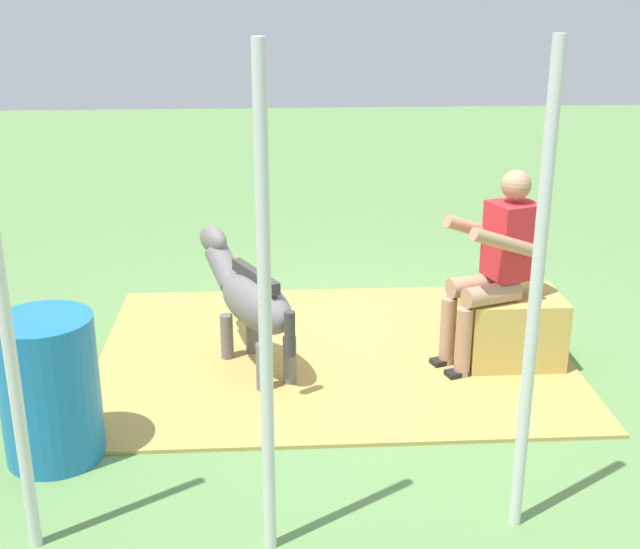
% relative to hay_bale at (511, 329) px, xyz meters
% --- Properties ---
extents(ground_plane, '(24.00, 24.00, 0.00)m').
position_rel_hay_bale_xyz_m(ground_plane, '(1.04, -0.18, -0.26)').
color(ground_plane, '#608C4C').
extents(hay_patch, '(3.34, 2.54, 0.02)m').
position_rel_hay_bale_xyz_m(hay_patch, '(1.24, -0.20, -0.24)').
color(hay_patch, tan).
rests_on(hay_patch, ground).
extents(hay_bale, '(0.66, 0.52, 0.51)m').
position_rel_hay_bale_xyz_m(hay_bale, '(0.00, 0.00, 0.00)').
color(hay_bale, tan).
rests_on(hay_bale, ground).
extents(person_seated, '(0.72, 0.55, 1.39)m').
position_rel_hay_bale_xyz_m(person_seated, '(0.16, 0.04, 0.52)').
color(person_seated, tan).
rests_on(person_seated, ground).
extents(pony_standing, '(0.79, 1.24, 0.88)m').
position_rel_hay_bale_xyz_m(pony_standing, '(1.82, -0.02, 0.27)').
color(pony_standing, slate).
rests_on(pony_standing, ground).
extents(water_barrel, '(0.55, 0.55, 0.85)m').
position_rel_hay_bale_xyz_m(water_barrel, '(2.92, 1.05, 0.17)').
color(water_barrel, '#1E72B2').
rests_on(water_barrel, ground).
extents(tent_pole_left, '(0.06, 0.06, 2.37)m').
position_rel_hay_bale_xyz_m(tent_pole_left, '(0.48, 1.82, 0.93)').
color(tent_pole_left, silver).
rests_on(tent_pole_left, ground).
extents(tent_pole_right, '(0.06, 0.06, 2.37)m').
position_rel_hay_bale_xyz_m(tent_pole_right, '(2.83, 1.85, 0.93)').
color(tent_pole_right, silver).
rests_on(tent_pole_right, ground).
extents(tent_pole_mid, '(0.06, 0.06, 2.37)m').
position_rel_hay_bale_xyz_m(tent_pole_mid, '(1.70, 1.93, 0.93)').
color(tent_pole_mid, silver).
rests_on(tent_pole_mid, ground).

